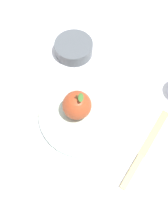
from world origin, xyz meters
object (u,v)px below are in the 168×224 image
object	(u,v)px
dinner_plate	(84,114)
side_bowl	(74,47)
knife	(142,155)
apple	(77,105)
linen_napkin	(33,90)

from	to	relation	value
dinner_plate	side_bowl	bearing A→B (deg)	119.63
dinner_plate	knife	size ratio (longest dim) A/B	1.00
side_bowl	dinner_plate	bearing A→B (deg)	-60.37
side_bowl	knife	distance (m)	0.34
dinner_plate	apple	world-z (taller)	apple
apple	side_bowl	size ratio (longest dim) A/B	0.76
apple	knife	bearing A→B (deg)	-13.52
dinner_plate	knife	world-z (taller)	dinner_plate
knife	linen_napkin	size ratio (longest dim) A/B	1.23
apple	dinner_plate	bearing A→B (deg)	10.55
knife	linen_napkin	xyz separation A→B (m)	(-0.31, 0.07, -0.00)
apple	linen_napkin	xyz separation A→B (m)	(-0.14, 0.02, -0.05)
dinner_plate	linen_napkin	size ratio (longest dim) A/B	1.23
side_bowl	linen_napkin	size ratio (longest dim) A/B	0.59
side_bowl	apple	bearing A→B (deg)	-64.93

